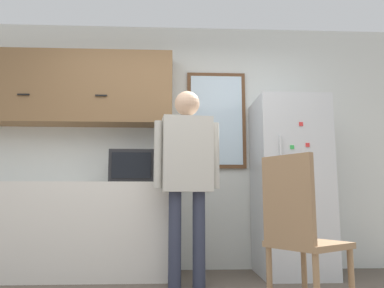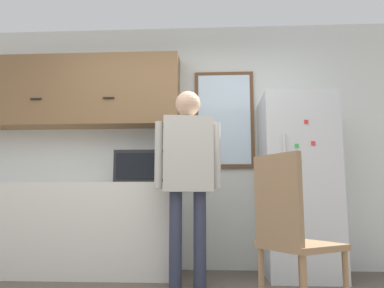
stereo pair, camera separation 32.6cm
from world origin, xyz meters
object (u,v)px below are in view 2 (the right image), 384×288
(person, at_px, (188,164))
(chair, at_px, (290,229))
(refrigerator, at_px, (298,185))
(microwave, at_px, (144,167))

(person, relative_size, chair, 1.66)
(person, height_order, chair, person)
(refrigerator, bearing_deg, microwave, -179.21)
(person, distance_m, chair, 1.18)
(person, distance_m, refrigerator, 1.16)
(microwave, height_order, refrigerator, refrigerator)
(microwave, distance_m, person, 0.63)
(refrigerator, relative_size, chair, 1.70)
(microwave, relative_size, chair, 0.51)
(microwave, distance_m, chair, 1.78)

